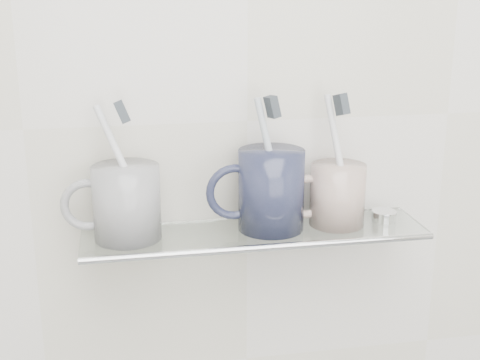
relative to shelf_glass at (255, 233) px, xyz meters
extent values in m
plane|color=beige|center=(0.00, 0.06, 0.15)|extent=(2.50, 0.00, 2.50)
cube|color=silver|center=(0.00, 0.00, 0.00)|extent=(0.50, 0.12, 0.01)
cylinder|color=silver|center=(0.00, -0.06, 0.00)|extent=(0.50, 0.01, 0.01)
cylinder|color=silver|center=(-0.21, 0.05, -0.01)|extent=(0.02, 0.03, 0.02)
cylinder|color=silver|center=(0.21, 0.05, -0.01)|extent=(0.02, 0.03, 0.02)
cylinder|color=silver|center=(-0.18, 0.00, 0.06)|extent=(0.12, 0.12, 0.11)
torus|color=silver|center=(-0.24, 0.00, 0.06)|extent=(0.08, 0.01, 0.08)
cylinder|color=silver|center=(-0.18, 0.00, 0.10)|extent=(0.08, 0.05, 0.18)
cube|color=#2E343A|center=(-0.18, 0.00, 0.19)|extent=(0.02, 0.03, 0.04)
cylinder|color=black|center=(0.02, 0.00, 0.06)|extent=(0.10, 0.10, 0.12)
torus|color=black|center=(-0.03, 0.00, 0.06)|extent=(0.08, 0.01, 0.08)
cylinder|color=#B0C2CC|center=(0.02, 0.00, 0.10)|extent=(0.05, 0.02, 0.19)
cube|color=#2E343A|center=(0.02, 0.00, 0.19)|extent=(0.02, 0.03, 0.03)
cylinder|color=silver|center=(0.13, 0.00, 0.05)|extent=(0.10, 0.10, 0.09)
torus|color=silver|center=(0.08, 0.00, 0.05)|extent=(0.07, 0.01, 0.07)
cylinder|color=silver|center=(0.13, 0.00, 0.10)|extent=(0.04, 0.06, 0.19)
cube|color=#2E343A|center=(0.13, 0.00, 0.19)|extent=(0.02, 0.03, 0.04)
cylinder|color=silver|center=(0.20, 0.00, 0.01)|extent=(0.04, 0.04, 0.02)
camera|label=1|loc=(-0.19, -0.89, 0.36)|focal=50.00mm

